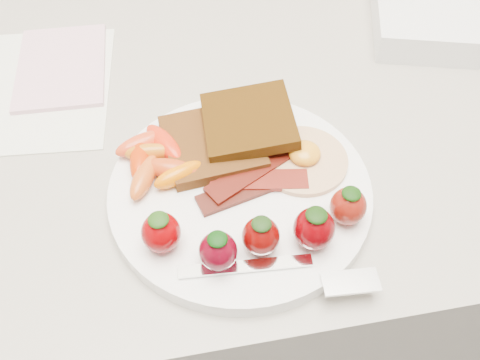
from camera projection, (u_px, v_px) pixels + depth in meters
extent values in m
cube|color=gray|center=(229.00, 280.00, 1.00)|extent=(2.00, 0.60, 0.90)
cylinder|color=white|center=(240.00, 191.00, 0.55)|extent=(0.27, 0.27, 0.02)
cube|color=black|center=(212.00, 143.00, 0.57)|extent=(0.11, 0.11, 0.01)
cube|color=black|center=(249.00, 121.00, 0.58)|extent=(0.10, 0.10, 0.02)
cylinder|color=beige|center=(303.00, 160.00, 0.56)|extent=(0.10, 0.10, 0.01)
ellipsoid|color=orange|center=(305.00, 153.00, 0.56)|extent=(0.03, 0.03, 0.02)
cube|color=black|center=(245.00, 190.00, 0.54)|extent=(0.10, 0.05, 0.00)
cube|color=#46090B|center=(259.00, 180.00, 0.55)|extent=(0.10, 0.04, 0.00)
cube|color=#320905|center=(249.00, 173.00, 0.55)|extent=(0.10, 0.07, 0.00)
ellipsoid|color=#C06410|center=(149.00, 152.00, 0.56)|extent=(0.05, 0.02, 0.02)
ellipsoid|color=#BC3B11|center=(170.00, 169.00, 0.55)|extent=(0.07, 0.04, 0.02)
ellipsoid|color=#C65218|center=(144.00, 177.00, 0.54)|extent=(0.04, 0.06, 0.02)
ellipsoid|color=red|center=(164.00, 143.00, 0.57)|extent=(0.05, 0.07, 0.02)
ellipsoid|color=red|center=(143.00, 143.00, 0.57)|extent=(0.07, 0.04, 0.02)
ellipsoid|color=#E16A00|center=(179.00, 175.00, 0.54)|extent=(0.06, 0.04, 0.02)
ellipsoid|color=#C22C01|center=(140.00, 160.00, 0.56)|extent=(0.03, 0.06, 0.02)
ellipsoid|color=#780002|center=(161.00, 233.00, 0.49)|extent=(0.04, 0.04, 0.04)
ellipsoid|color=#18390B|center=(158.00, 220.00, 0.47)|extent=(0.02, 0.02, 0.01)
ellipsoid|color=#4C020F|center=(218.00, 251.00, 0.48)|extent=(0.04, 0.04, 0.04)
ellipsoid|color=black|center=(217.00, 239.00, 0.46)|extent=(0.02, 0.02, 0.01)
ellipsoid|color=#540302|center=(261.00, 236.00, 0.49)|extent=(0.04, 0.04, 0.04)
ellipsoid|color=black|center=(262.00, 224.00, 0.47)|extent=(0.02, 0.02, 0.01)
ellipsoid|color=#550004|center=(314.00, 229.00, 0.49)|extent=(0.04, 0.04, 0.04)
ellipsoid|color=black|center=(317.00, 215.00, 0.47)|extent=(0.02, 0.02, 0.01)
ellipsoid|color=maroon|center=(348.00, 206.00, 0.51)|extent=(0.04, 0.04, 0.04)
ellipsoid|color=black|center=(352.00, 194.00, 0.49)|extent=(0.02, 0.02, 0.01)
cube|color=white|center=(246.00, 266.00, 0.49)|extent=(0.12, 0.02, 0.00)
cube|color=white|center=(351.00, 282.00, 0.48)|extent=(0.05, 0.03, 0.00)
cube|color=white|center=(42.00, 87.00, 0.66)|extent=(0.19, 0.24, 0.00)
cube|color=#DFAABC|center=(61.00, 66.00, 0.68)|extent=(0.12, 0.16, 0.01)
cube|color=white|center=(471.00, 9.00, 0.74)|extent=(0.31, 0.28, 0.04)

